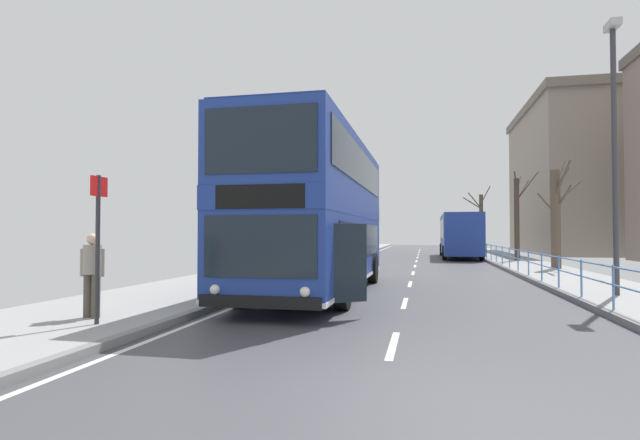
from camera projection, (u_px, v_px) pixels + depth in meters
name	position (u px, v px, depth m)	size (l,w,h in m)	color
ground	(312.00, 391.00, 5.43)	(15.80, 140.00, 0.20)	#434348
double_decker_bus_main	(318.00, 213.00, 14.65)	(3.31, 10.67, 4.52)	navy
background_bus_far_lane	(459.00, 234.00, 35.73)	(2.70, 10.85, 3.10)	navy
pedestrian_railing_far_kerb	(523.00, 257.00, 20.24)	(0.05, 32.99, 0.95)	#598CC6
pedestrian_companion	(92.00, 270.00, 9.54)	(0.55, 0.36, 1.63)	#4C473D
bus_stop_sign_near	(98.00, 232.00, 8.90)	(0.08, 0.44, 2.68)	#2D2D33
street_lamp_far_side	(614.00, 135.00, 13.11)	(0.28, 0.60, 7.29)	#38383D
bare_tree_far_00	(517.00, 217.00, 29.71)	(1.73, 2.38, 5.39)	#423328
bare_tree_far_01	(556.00, 216.00, 22.83)	(2.08, 2.73, 5.14)	brown
bare_tree_far_02	(481.00, 221.00, 43.28)	(2.33, 1.99, 5.73)	brown
background_building_01	(590.00, 178.00, 44.00)	(11.26, 18.12, 13.31)	gray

